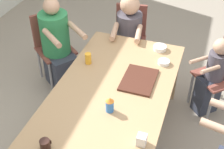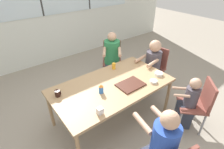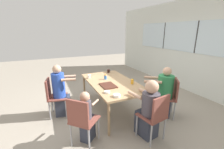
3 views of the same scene
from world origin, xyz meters
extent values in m
plane|color=gray|center=(0.00, 0.00, 0.00)|extent=(16.00, 16.00, 0.00)
cube|color=silver|center=(0.00, 2.74, 1.40)|extent=(8.40, 0.06, 2.80)
cube|color=silver|center=(0.00, 2.70, 1.68)|extent=(5.20, 0.02, 0.91)
cube|color=#333333|center=(-1.30, 2.69, 1.68)|extent=(0.04, 0.01, 0.91)
cube|color=#333333|center=(0.00, 2.69, 1.68)|extent=(0.04, 0.01, 0.91)
cube|color=tan|center=(0.00, 0.00, 0.69)|extent=(1.84, 1.02, 0.04)
cylinder|color=tan|center=(-0.87, -0.46, 0.34)|extent=(0.05, 0.05, 0.67)
cylinder|color=tan|center=(0.87, -0.46, 0.34)|extent=(0.05, 0.05, 0.67)
cylinder|color=tan|center=(-0.87, 0.46, 0.34)|extent=(0.05, 0.05, 0.67)
cylinder|color=tan|center=(0.87, 0.46, 0.34)|extent=(0.05, 0.05, 0.67)
cube|color=brown|center=(0.76, 0.98, 0.44)|extent=(0.56, 0.56, 0.03)
cube|color=brown|center=(0.87, 1.12, 0.67)|extent=(0.32, 0.26, 0.42)
cylinder|color=#99999E|center=(0.79, 0.74, 0.22)|extent=(0.03, 0.03, 0.43)
cylinder|color=#99999E|center=(0.52, 0.95, 0.22)|extent=(0.03, 0.03, 0.43)
cylinder|color=#99999E|center=(1.00, 1.01, 0.22)|extent=(0.03, 0.03, 0.43)
cylinder|color=#99999E|center=(0.73, 1.22, 0.22)|extent=(0.03, 0.03, 0.43)
cube|color=brown|center=(1.23, 0.20, 0.44)|extent=(0.46, 0.46, 0.03)
cube|color=brown|center=(1.40, 0.23, 0.67)|extent=(0.10, 0.38, 0.42)
cylinder|color=#99999E|center=(1.09, 0.00, 0.22)|extent=(0.03, 0.03, 0.43)
cylinder|color=#99999E|center=(1.03, 0.34, 0.22)|extent=(0.03, 0.03, 0.43)
cylinder|color=#99999E|center=(1.42, 0.06, 0.22)|extent=(0.03, 0.03, 0.43)
cylinder|color=#99999E|center=(1.37, 0.39, 0.22)|extent=(0.03, 0.03, 0.43)
cube|color=brown|center=(-0.26, -1.22, 0.44)|extent=(0.47, 0.47, 0.03)
cube|color=brown|center=(-0.29, -1.39, 0.67)|extent=(0.38, 0.11, 0.42)
cylinder|color=#99999E|center=(-0.39, -1.01, 0.22)|extent=(0.03, 0.03, 0.43)
cylinder|color=#99999E|center=(-0.05, -1.08, 0.22)|extent=(0.03, 0.03, 0.43)
cylinder|color=#99999E|center=(-0.46, -1.35, 0.22)|extent=(0.03, 0.03, 0.43)
cylinder|color=#99999E|center=(-0.12, -1.42, 0.22)|extent=(0.03, 0.03, 0.43)
cube|color=brown|center=(0.86, -0.90, 0.44)|extent=(0.57, 0.57, 0.03)
cube|color=brown|center=(0.99, -1.02, 0.67)|extent=(0.30, 0.29, 0.42)
cylinder|color=#99999E|center=(0.62, -0.89, 0.22)|extent=(0.03, 0.03, 0.43)
cylinder|color=#99999E|center=(0.87, -0.65, 0.22)|extent=(0.03, 0.03, 0.43)
cylinder|color=#99999E|center=(0.86, -1.14, 0.22)|extent=(0.03, 0.03, 0.43)
cylinder|color=#99999E|center=(1.10, -0.90, 0.22)|extent=(0.03, 0.03, 0.43)
cube|color=#333847|center=(0.70, 0.90, 0.23)|extent=(0.48, 0.50, 0.46)
cylinder|color=#2D844C|center=(0.74, 0.95, 0.70)|extent=(0.33, 0.33, 0.49)
sphere|color=tan|center=(0.74, 0.95, 1.04)|extent=(0.18, 0.18, 0.18)
cylinder|color=tan|center=(0.68, 0.64, 0.84)|extent=(0.27, 0.33, 0.06)
cylinder|color=tan|center=(0.45, 0.82, 0.84)|extent=(0.27, 0.33, 0.06)
cube|color=#333847|center=(1.13, 0.18, 0.23)|extent=(0.40, 0.33, 0.46)
cylinder|color=#4C4751|center=(1.19, 0.19, 0.66)|extent=(0.30, 0.30, 0.40)
sphere|color=tan|center=(1.19, 0.19, 0.97)|extent=(0.23, 0.23, 0.23)
cylinder|color=tan|center=(0.95, 0.02, 0.76)|extent=(0.34, 0.11, 0.06)
cylinder|color=tan|center=(0.91, 0.28, 0.76)|extent=(0.34, 0.11, 0.06)
cube|color=#333847|center=(-0.24, -1.12, 0.23)|extent=(0.30, 0.37, 0.46)
cylinder|color=#284CB7|center=(-0.25, -1.18, 0.72)|extent=(0.27, 0.27, 0.54)
sphere|color=tan|center=(-0.25, -1.18, 1.09)|extent=(0.18, 0.18, 0.18)
cylinder|color=tan|center=(-0.32, -0.93, 0.87)|extent=(0.12, 0.30, 0.06)
cylinder|color=tan|center=(-0.08, -0.98, 0.87)|extent=(0.12, 0.30, 0.06)
cube|color=#333847|center=(0.81, -0.84, 0.23)|extent=(0.30, 0.30, 0.46)
cylinder|color=#4C4751|center=(0.83, -0.87, 0.61)|extent=(0.20, 0.20, 0.31)
sphere|color=tan|center=(0.83, -0.87, 0.85)|extent=(0.16, 0.16, 0.16)
cylinder|color=tan|center=(0.65, -0.81, 0.68)|extent=(0.18, 0.19, 0.04)
cylinder|color=tan|center=(0.78, -0.68, 0.68)|extent=(0.18, 0.19, 0.04)
cube|color=#472319|center=(0.21, -0.19, 0.72)|extent=(0.40, 0.30, 0.02)
cylinder|color=black|center=(-0.78, 0.24, 0.76)|extent=(0.07, 0.07, 0.09)
torus|color=black|center=(-0.74, 0.24, 0.76)|extent=(0.01, 0.06, 0.06)
cylinder|color=blue|center=(-0.25, -0.07, 0.76)|extent=(0.07, 0.07, 0.10)
cone|color=orange|center=(-0.25, -0.07, 0.83)|extent=(0.07, 0.07, 0.04)
cylinder|color=gold|center=(0.32, 0.36, 0.77)|extent=(0.06, 0.06, 0.11)
cube|color=silver|center=(-0.50, -0.40, 0.76)|extent=(0.07, 0.07, 0.09)
cylinder|color=white|center=(0.55, -0.35, 0.73)|extent=(0.12, 0.12, 0.04)
cylinder|color=white|center=(0.79, -0.26, 0.73)|extent=(0.14, 0.14, 0.05)
camera|label=1|loc=(-1.99, -0.68, 2.54)|focal=50.00mm
camera|label=2|loc=(-1.35, -1.74, 2.28)|focal=28.00mm
camera|label=3|loc=(3.03, -1.38, 1.88)|focal=24.00mm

